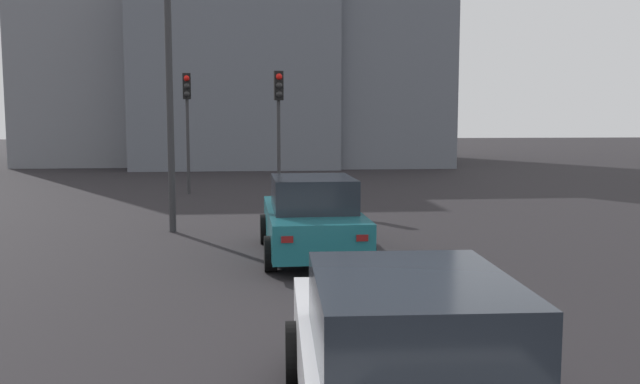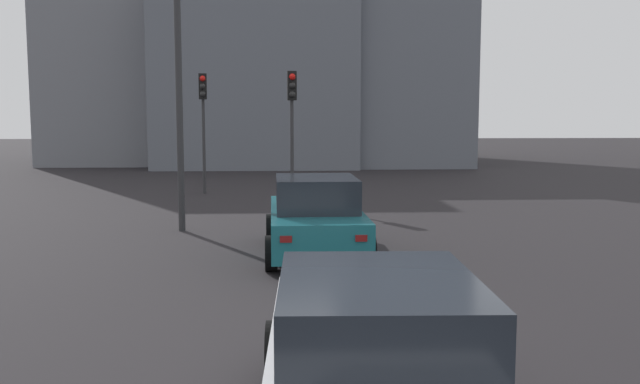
{
  "view_description": "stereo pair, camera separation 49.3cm",
  "coord_description": "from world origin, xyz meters",
  "px_view_note": "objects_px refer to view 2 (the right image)",
  "views": [
    {
      "loc": [
        -5.4,
        1.01,
        2.75
      ],
      "look_at": [
        6.2,
        -0.09,
        1.45
      ],
      "focal_mm": 38.27,
      "sensor_mm": 36.0,
      "label": 1
    },
    {
      "loc": [
        -5.44,
        0.52,
        2.75
      ],
      "look_at": [
        6.2,
        -0.09,
        1.45
      ],
      "focal_mm": 38.27,
      "sensor_mm": 36.0,
      "label": 2
    }
  ],
  "objects_px": {
    "car_teal_lead": "(316,218)",
    "traffic_light_near_right": "(292,109)",
    "traffic_light_near_left": "(203,108)",
    "street_lamp_kerbside": "(179,72)",
    "car_white_second": "(375,365)"
  },
  "relations": [
    {
      "from": "traffic_light_near_left",
      "to": "traffic_light_near_right",
      "type": "bearing_deg",
      "value": 40.83
    },
    {
      "from": "car_white_second",
      "to": "street_lamp_kerbside",
      "type": "xyz_separation_m",
      "value": [
        11.03,
        3.21,
        3.05
      ]
    },
    {
      "from": "car_teal_lead",
      "to": "traffic_light_near_right",
      "type": "bearing_deg",
      "value": 1.46
    },
    {
      "from": "car_teal_lead",
      "to": "traffic_light_near_right",
      "type": "xyz_separation_m",
      "value": [
        8.16,
        0.36,
        2.22
      ]
    },
    {
      "from": "traffic_light_near_right",
      "to": "street_lamp_kerbside",
      "type": "relative_size",
      "value": 0.66
    },
    {
      "from": "traffic_light_near_left",
      "to": "traffic_light_near_right",
      "type": "xyz_separation_m",
      "value": [
        -2.94,
        -3.1,
        -0.07
      ]
    },
    {
      "from": "car_white_second",
      "to": "street_lamp_kerbside",
      "type": "height_order",
      "value": "street_lamp_kerbside"
    },
    {
      "from": "car_white_second",
      "to": "traffic_light_near_right",
      "type": "xyz_separation_m",
      "value": [
        16.09,
        0.48,
        2.25
      ]
    },
    {
      "from": "car_white_second",
      "to": "traffic_light_near_right",
      "type": "height_order",
      "value": "traffic_light_near_right"
    },
    {
      "from": "car_white_second",
      "to": "traffic_light_near_left",
      "type": "xyz_separation_m",
      "value": [
        19.03,
        3.59,
        2.32
      ]
    },
    {
      "from": "car_teal_lead",
      "to": "traffic_light_near_right",
      "type": "relative_size",
      "value": 1.06
    },
    {
      "from": "street_lamp_kerbside",
      "to": "car_white_second",
      "type": "bearing_deg",
      "value": -163.78
    },
    {
      "from": "traffic_light_near_left",
      "to": "street_lamp_kerbside",
      "type": "height_order",
      "value": "street_lamp_kerbside"
    },
    {
      "from": "car_teal_lead",
      "to": "traffic_light_near_right",
      "type": "distance_m",
      "value": 8.46
    },
    {
      "from": "car_teal_lead",
      "to": "street_lamp_kerbside",
      "type": "xyz_separation_m",
      "value": [
        3.1,
        3.08,
        3.02
      ]
    }
  ]
}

